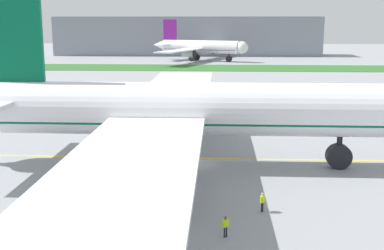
% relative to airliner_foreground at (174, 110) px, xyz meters
% --- Properties ---
extents(ground_plane, '(600.00, 600.00, 0.00)m').
position_rel_airliner_foreground_xyz_m(ground_plane, '(2.56, 0.59, -6.53)').
color(ground_plane, gray).
rests_on(ground_plane, ground).
extents(apron_taxi_line, '(280.00, 0.36, 0.01)m').
position_rel_airliner_foreground_xyz_m(apron_taxi_line, '(2.56, 3.24, -6.53)').
color(apron_taxi_line, yellow).
rests_on(apron_taxi_line, ground).
extents(grass_median_strip, '(320.00, 24.00, 0.10)m').
position_rel_airliner_foreground_xyz_m(grass_median_strip, '(2.56, 119.63, -6.48)').
color(grass_median_strip, '#2D6628').
rests_on(grass_median_strip, ground).
extents(airliner_foreground, '(57.44, 90.59, 19.24)m').
position_rel_airliner_foreground_xyz_m(airliner_foreground, '(0.00, 0.00, 0.00)').
color(airliner_foreground, white).
rests_on(airliner_foreground, ground).
extents(ground_crew_wingwalker_port, '(0.45, 0.55, 1.76)m').
position_rel_airliner_foreground_xyz_m(ground_crew_wingwalker_port, '(8.95, -13.68, -5.46)').
color(ground_crew_wingwalker_port, black).
rests_on(ground_crew_wingwalker_port, ground).
extents(ground_crew_marshaller_front, '(0.52, 0.48, 1.73)m').
position_rel_airliner_foreground_xyz_m(ground_crew_marshaller_front, '(5.65, -19.13, -5.48)').
color(ground_crew_marshaller_front, black).
rests_on(ground_crew_marshaller_front, ground).
extents(ground_crew_wingwalker_starboard, '(0.48, 0.51, 1.73)m').
position_rel_airliner_foreground_xyz_m(ground_crew_wingwalker_starboard, '(-6.10, -0.85, -5.48)').
color(ground_crew_wingwalker_starboard, black).
rests_on(ground_crew_wingwalker_starboard, ground).
extents(parked_airliner_far_centre, '(39.95, 62.28, 16.66)m').
position_rel_airliner_foreground_xyz_m(parked_airliner_far_centre, '(-3.06, 149.60, -0.89)').
color(parked_airliner_far_centre, white).
rests_on(parked_airliner_far_centre, ground).
extents(terminal_building, '(124.26, 20.00, 18.00)m').
position_rel_airliner_foreground_xyz_m(terminal_building, '(-9.98, 184.66, 2.47)').
color(terminal_building, gray).
rests_on(terminal_building, ground).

